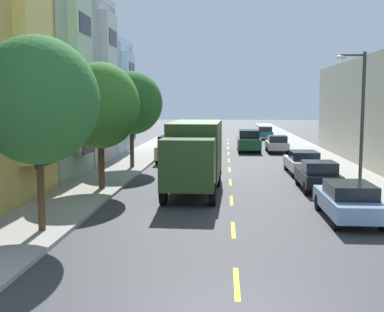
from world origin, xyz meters
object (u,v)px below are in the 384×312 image
parked_pickup_navy (186,137)px  parked_hatchback_silver (277,144)px  parked_hatchback_teal (265,133)px  parked_suv_charcoal (193,128)px  street_tree_nearest (38,101)px  delivery_box_truck (195,153)px  street_tree_second (100,106)px  parked_hatchback_burgundy (177,145)px  parked_hatchback_black (318,175)px  parked_sedan_sky (348,200)px  street_tree_third (131,103)px  parked_sedan_white (303,162)px  street_lamp (359,112)px  moving_forest_sedan (249,141)px  parked_suv_champagne (172,148)px

parked_pickup_navy → parked_hatchback_silver: size_ratio=1.33×
parked_hatchback_teal → parked_suv_charcoal: bearing=147.7°
street_tree_nearest → delivery_box_truck: size_ratio=0.82×
street_tree_second → parked_hatchback_silver: size_ratio=1.55×
parked_hatchback_teal → parked_hatchback_burgundy: bearing=-118.2°
parked_hatchback_silver → parked_hatchback_teal: bearing=89.4°
parked_hatchback_black → parked_sedan_sky: parked_hatchback_black is taller
street_tree_second → parked_pickup_navy: street_tree_second is taller
street_tree_third → parked_hatchback_teal: street_tree_third is taller
street_tree_second → parked_sedan_white: (10.87, 6.43, -3.48)m
street_tree_third → parked_sedan_sky: size_ratio=1.39×
street_lamp → parked_sedan_white: 7.50m
parked_sedan_white → parked_sedan_sky: same height
street_lamp → street_tree_nearest: bearing=-148.0°
street_tree_second → parked_hatchback_silver: 22.14m
parked_sedan_sky → parked_hatchback_silver: parked_hatchback_silver is taller
street_lamp → parked_hatchback_silver: street_lamp is taller
parked_hatchback_black → moving_forest_sedan: bearing=97.7°
parked_sedan_white → moving_forest_sedan: 13.55m
parked_hatchback_silver → delivery_box_truck: bearing=-107.7°
street_lamp → parked_hatchback_black: street_lamp is taller
street_tree_nearest → parked_sedan_sky: street_tree_nearest is taller
street_tree_third → parked_sedan_sky: bearing=-50.7°
street_tree_nearest → parked_sedan_sky: bearing=14.1°
parked_pickup_navy → parked_hatchback_black: bearing=-70.6°
street_tree_third → parked_pickup_navy: street_tree_third is taller
parked_hatchback_teal → moving_forest_sedan: (-2.58, -14.46, 0.23)m
street_tree_third → parked_suv_charcoal: 32.10m
street_lamp → moving_forest_sedan: bearing=101.8°
street_tree_third → delivery_box_truck: street_tree_third is taller
parked_suv_champagne → parked_hatchback_teal: bearing=68.6°
street_lamp → street_tree_third: bearing=146.8°
street_tree_third → moving_forest_sedan: 14.76m
delivery_box_truck → parked_pickup_navy: delivery_box_truck is taller
parked_suv_charcoal → parked_sedan_sky: size_ratio=1.07×
parked_hatchback_black → street_tree_second: bearing=-175.0°
moving_forest_sedan → parked_hatchback_black: bearing=-82.3°
parked_hatchback_black → parked_hatchback_silver: size_ratio=1.00×
street_lamp → parked_suv_champagne: street_lamp is taller
street_tree_nearest → parked_hatchback_silver: (10.62, 27.02, -3.70)m
parked_hatchback_burgundy → parked_suv_charcoal: bearing=90.1°
parked_hatchback_teal → street_lamp: bearing=-87.4°
parked_sedan_white → street_tree_third: bearing=172.3°
street_tree_third → parked_suv_champagne: size_ratio=1.30×
parked_sedan_white → parked_suv_champagne: (-8.73, 5.74, 0.24)m
parked_hatchback_teal → parked_suv_charcoal: parked_suv_charcoal is taller
street_tree_nearest → street_tree_third: size_ratio=1.03×
street_tree_nearest → parked_pickup_navy: (2.11, 33.34, -3.63)m
parked_sedan_white → parked_hatchback_burgundy: bearing=128.2°
parked_hatchback_burgundy → street_tree_nearest: bearing=-94.4°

